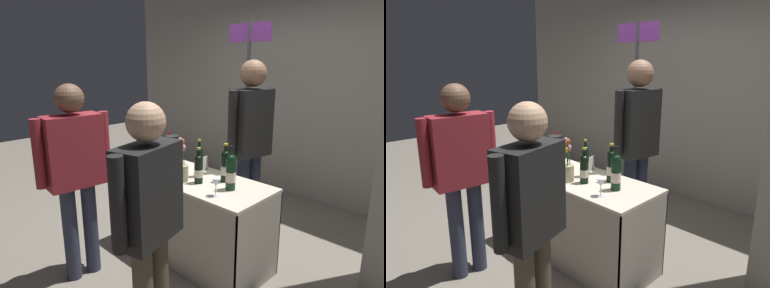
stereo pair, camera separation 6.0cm
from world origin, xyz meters
The scene contains 18 objects.
ground_plane centered at (0.00, 0.00, 0.00)m, with size 12.00×12.00×0.00m, color gray.
back_partition centered at (0.00, 2.08, 1.53)m, with size 6.32×0.12×3.05m, color #9E998E.
tasting_table centered at (0.00, 0.00, 0.52)m, with size 1.46×0.61×0.78m.
featured_wine_bottle centered at (-0.28, 0.02, 0.91)m, with size 0.08×0.08×0.32m.
display_bottle_0 centered at (0.43, 0.00, 0.93)m, with size 0.08×0.08×0.36m.
display_bottle_1 centered at (-0.44, 0.13, 0.91)m, with size 0.08×0.08×0.31m.
display_bottle_2 centered at (0.04, 0.05, 0.92)m, with size 0.07×0.07×0.34m.
display_bottle_3 centered at (0.15, -0.07, 0.90)m, with size 0.07×0.07×0.31m.
display_bottle_4 centered at (-0.42, -0.10, 0.92)m, with size 0.08×0.08×0.33m.
display_bottle_5 centered at (-0.18, -0.19, 0.93)m, with size 0.08×0.08×0.35m.
display_bottle_6 centered at (0.28, 0.12, 0.92)m, with size 0.08×0.08×0.33m.
wine_glass_near_vendor centered at (0.43, -0.18, 0.88)m, with size 0.07×0.07×0.14m.
flower_vase centered at (0.01, -0.13, 0.88)m, with size 0.11×0.11×0.38m.
brochure_stand centered at (-0.03, 0.17, 0.84)m, with size 0.16×0.01×0.13m, color silver.
vendor_presenter centered at (0.20, 0.59, 1.08)m, with size 0.28×0.55×1.79m.
taster_foreground_right centered at (0.58, -0.94, 0.94)m, with size 0.30×0.56×1.58m.
taster_foreground_left centered at (-0.47, -0.85, 0.97)m, with size 0.25×0.61×1.62m.
booth_signpost centered at (-0.17, 1.04, 1.35)m, with size 0.52×0.04×2.18m.
Camera 1 is at (1.98, -2.03, 1.81)m, focal length 31.72 mm.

